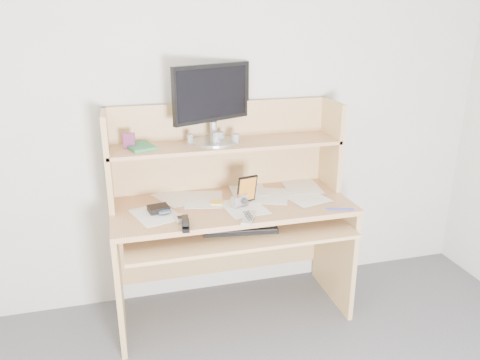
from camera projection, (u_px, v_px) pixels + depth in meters
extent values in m
cube|color=beige|center=(219.00, 109.00, 2.88)|extent=(3.60, 0.04, 2.50)
cube|color=tan|center=(232.00, 206.00, 2.76)|extent=(1.40, 0.60, 0.03)
cube|color=tan|center=(118.00, 277.00, 2.72)|extent=(0.03, 0.56, 0.72)
cube|color=tan|center=(334.00, 248.00, 3.05)|extent=(0.03, 0.56, 0.72)
cube|color=tan|center=(222.00, 244.00, 3.15)|extent=(1.34, 0.02, 0.41)
cube|color=tan|center=(237.00, 229.00, 2.68)|extent=(1.28, 0.55, 0.02)
cube|color=tan|center=(221.00, 146.00, 2.93)|extent=(1.40, 0.02, 0.55)
cube|color=tan|center=(108.00, 160.00, 2.63)|extent=(0.03, 0.30, 0.55)
cube|color=tan|center=(331.00, 144.00, 2.97)|extent=(0.03, 0.30, 0.55)
cube|color=tan|center=(226.00, 144.00, 2.78)|extent=(1.38, 0.30, 0.02)
cube|color=white|center=(232.00, 203.00, 2.75)|extent=(1.32, 0.54, 0.01)
cube|color=black|center=(240.00, 228.00, 2.64)|extent=(0.43, 0.20, 0.02)
cube|color=black|center=(240.00, 226.00, 2.63)|extent=(0.40, 0.19, 0.01)
cube|color=#9F9F9A|center=(249.00, 218.00, 2.52)|extent=(0.12, 0.18, 0.02)
cube|color=silver|center=(180.00, 218.00, 2.52)|extent=(0.05, 0.09, 0.02)
cube|color=black|center=(186.00, 223.00, 2.43)|extent=(0.06, 0.15, 0.04)
cube|color=black|center=(158.00, 209.00, 2.63)|extent=(0.13, 0.11, 0.03)
cube|color=yellow|center=(217.00, 203.00, 2.75)|extent=(0.09, 0.09, 0.01)
cube|color=#AEADB0|center=(239.00, 201.00, 2.70)|extent=(0.11, 0.08, 0.06)
cube|color=black|center=(247.00, 189.00, 2.73)|extent=(0.12, 0.04, 0.17)
cylinder|color=#1830BB|center=(340.00, 209.00, 2.65)|extent=(0.15, 0.06, 0.01)
cube|color=maroon|center=(129.00, 141.00, 2.64)|extent=(0.07, 0.03, 0.09)
cube|color=#35844C|center=(140.00, 147.00, 2.66)|extent=(0.19, 0.22, 0.02)
cylinder|color=black|center=(221.00, 137.00, 2.79)|extent=(0.05, 0.05, 0.06)
cylinder|color=silver|center=(190.00, 139.00, 2.74)|extent=(0.04, 0.04, 0.06)
cylinder|color=black|center=(236.00, 139.00, 2.76)|extent=(0.06, 0.06, 0.06)
cylinder|color=white|center=(216.00, 139.00, 2.71)|extent=(0.06, 0.06, 0.08)
cylinder|color=#B6B6BB|center=(214.00, 142.00, 2.77)|extent=(0.26, 0.26, 0.02)
cylinder|color=#B6B6BB|center=(214.00, 131.00, 2.76)|extent=(0.04, 0.04, 0.11)
cube|color=black|center=(212.00, 93.00, 2.70)|extent=(0.49, 0.25, 0.33)
cube|color=black|center=(213.00, 93.00, 2.69)|extent=(0.44, 0.20, 0.29)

